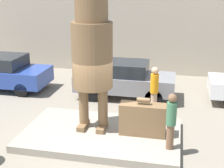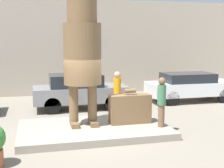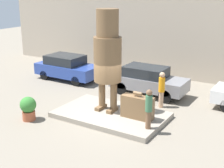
{
  "view_description": "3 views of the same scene",
  "coord_description": "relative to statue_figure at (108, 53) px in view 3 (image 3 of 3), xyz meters",
  "views": [
    {
      "loc": [
        2.23,
        -8.78,
        4.83
      ],
      "look_at": [
        0.34,
        0.08,
        1.84
      ],
      "focal_mm": 50.0,
      "sensor_mm": 36.0,
      "label": 1
    },
    {
      "loc": [
        -1.91,
        -10.13,
        3.14
      ],
      "look_at": [
        0.65,
        0.05,
        1.65
      ],
      "focal_mm": 50.0,
      "sensor_mm": 36.0,
      "label": 2
    },
    {
      "loc": [
        7.05,
        -11.37,
        5.8
      ],
      "look_at": [
        0.1,
        -0.07,
        1.65
      ],
      "focal_mm": 50.0,
      "sensor_mm": 36.0,
      "label": 3
    }
  ],
  "objects": [
    {
      "name": "planter_pot",
      "position": [
        -2.69,
        -2.45,
        -2.37
      ],
      "size": [
        0.73,
        0.73,
        1.1
      ],
      "color": "#AD5638",
      "rests_on": "ground_plane"
    },
    {
      "name": "parked_car_blue",
      "position": [
        -5.36,
        3.56,
        -2.14
      ],
      "size": [
        4.18,
        1.89,
        1.59
      ],
      "color": "#284293",
      "rests_on": "ground_plane"
    },
    {
      "name": "giant_suitcase",
      "position": [
        1.63,
        -0.14,
        -2.22
      ],
      "size": [
        1.44,
        0.51,
        1.23
      ],
      "color": "brown",
      "rests_on": "pedestal"
    },
    {
      "name": "tourist",
      "position": [
        2.51,
        -0.87,
        -1.81
      ],
      "size": [
        0.29,
        0.29,
        1.68
      ],
      "color": "brown",
      "rests_on": "pedestal"
    },
    {
      "name": "statue_figure",
      "position": [
        0.0,
        0.0,
        0.0
      ],
      "size": [
        1.26,
        1.26,
        4.67
      ],
      "color": "brown",
      "rests_on": "pedestal"
    },
    {
      "name": "parked_car_grey",
      "position": [
        0.38,
        3.57,
        -2.11
      ],
      "size": [
        4.22,
        1.71,
        1.59
      ],
      "color": "gray",
      "rests_on": "ground_plane"
    },
    {
      "name": "pedestal",
      "position": [
        0.32,
        -0.24,
        -2.85
      ],
      "size": [
        5.0,
        3.04,
        0.23
      ],
      "color": "gray",
      "rests_on": "ground_plane"
    },
    {
      "name": "ground_plane",
      "position": [
        0.32,
        -0.24,
        -2.96
      ],
      "size": [
        60.0,
        60.0,
        0.0
      ],
      "primitive_type": "plane",
      "color": "gray"
    },
    {
      "name": "worker_hivis",
      "position": [
        1.79,
        2.15,
        -1.96
      ],
      "size": [
        0.31,
        0.31,
        1.82
      ],
      "color": "tan",
      "rests_on": "ground_plane"
    },
    {
      "name": "building_backdrop",
      "position": [
        0.32,
        7.8,
        -0.25
      ],
      "size": [
        28.0,
        0.6,
        5.43
      ],
      "color": "tan",
      "rests_on": "ground_plane"
    }
  ]
}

